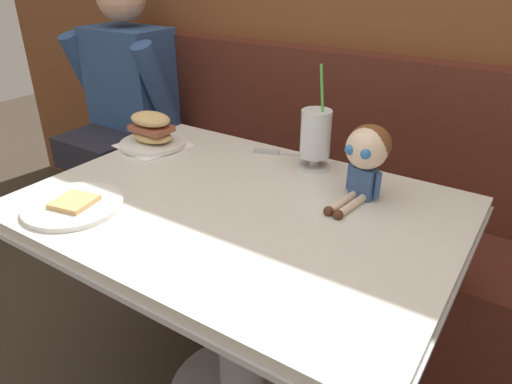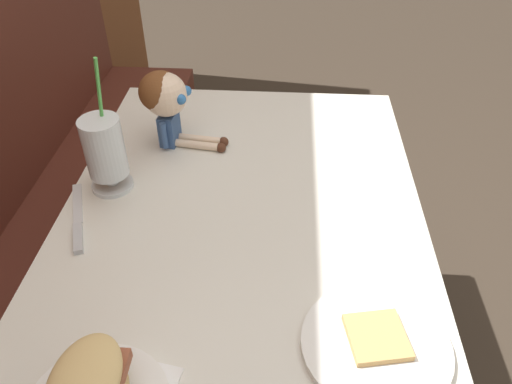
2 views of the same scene
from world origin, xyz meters
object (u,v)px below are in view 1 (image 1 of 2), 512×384
Objects in this scene: butter_knife at (277,153)px; sandwich_plate at (152,133)px; milkshake_glass at (316,137)px; diner_patron at (126,93)px; toast_plate at (73,205)px; seated_doll at (367,152)px.

sandwich_plate is at bearing -156.87° from butter_knife.
sandwich_plate is 0.42m from butter_knife.
milkshake_glass is 0.39× the size of diner_patron.
toast_plate is 0.79× the size of milkshake_glass.
milkshake_glass reaches higher than toast_plate.
butter_knife is (0.25, 0.59, -0.00)m from toast_plate.
diner_patron reaches higher than milkshake_glass.
butter_knife is at bearing 168.00° from milkshake_glass.
sandwich_plate is at bearing -177.28° from seated_doll.
milkshake_glass is 0.56m from sandwich_plate.
toast_plate is 0.64m from butter_knife.
seated_doll is 1.36m from diner_patron.
sandwich_plate is at bearing -165.99° from milkshake_glass.
diner_patron is at bearing 130.49° from toast_plate.
sandwich_plate is 1.03× the size of seated_doll.
milkshake_glass reaches higher than sandwich_plate.
seated_doll is at bearing -27.09° from milkshake_glass.
milkshake_glass is at bearing -13.70° from diner_patron.
butter_knife is at bearing -13.96° from diner_patron.
seated_doll is (0.73, 0.03, 0.08)m from sandwich_plate.
sandwich_plate reaches higher than butter_knife.
milkshake_glass is at bearing 54.81° from toast_plate.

